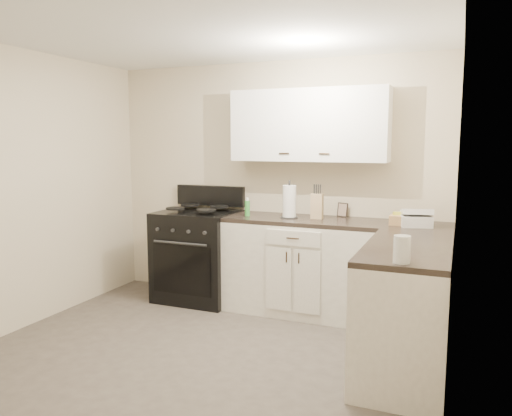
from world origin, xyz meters
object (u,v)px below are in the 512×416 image
at_px(stove, 198,257).
at_px(countertop_grill, 416,221).
at_px(wicker_basket, 405,220).
at_px(paper_towel, 289,202).
at_px(knife_block, 317,206).

distance_m(stove, countertop_grill, 2.27).
height_order(wicker_basket, countertop_grill, countertop_grill).
bearing_deg(paper_towel, knife_block, 11.33).
relative_size(paper_towel, countertop_grill, 1.23).
bearing_deg(countertop_grill, knife_block, 162.06).
bearing_deg(knife_block, countertop_grill, -10.10).
bearing_deg(knife_block, wicker_basket, -9.28).
bearing_deg(wicker_basket, paper_towel, 179.06).
bearing_deg(knife_block, stove, 178.61).
bearing_deg(wicker_basket, countertop_grill, -12.92).
bearing_deg(stove, knife_block, 3.02).
bearing_deg(wicker_basket, knife_block, 175.13).
height_order(paper_towel, wicker_basket, paper_towel).
bearing_deg(wicker_basket, stove, 179.90).
distance_m(paper_towel, wicker_basket, 1.11).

